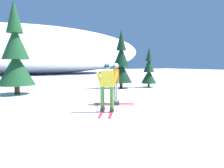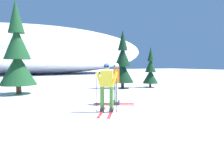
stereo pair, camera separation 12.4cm
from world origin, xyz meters
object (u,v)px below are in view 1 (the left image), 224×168
object	(u,v)px
skier_yellow_jacket	(107,87)
pine_tree_center_right	(121,64)
pine_tree_far_right	(149,71)
pine_tree_center	(16,55)
skier_orange_jacket	(116,83)

from	to	relation	value
skier_yellow_jacket	pine_tree_center_right	distance (m)	7.73
skier_yellow_jacket	pine_tree_far_right	bearing A→B (deg)	42.45
pine_tree_center_right	skier_yellow_jacket	bearing A→B (deg)	-124.25
pine_tree_center_right	pine_tree_center	bearing A→B (deg)	179.08
skier_yellow_jacket	skier_orange_jacket	bearing A→B (deg)	48.79
skier_orange_jacket	pine_tree_center	size ratio (longest dim) A/B	0.33
skier_orange_jacket	pine_tree_far_right	size ratio (longest dim) A/B	0.59
skier_yellow_jacket	pine_tree_center_right	xyz separation A→B (m)	(4.33, 6.35, 0.81)
pine_tree_center_right	pine_tree_far_right	distance (m)	2.26
skier_yellow_jacket	pine_tree_center	xyz separation A→B (m)	(-2.53, 6.46, 1.30)
pine_tree_center	pine_tree_center_right	bearing A→B (deg)	-0.92
pine_tree_center	pine_tree_center_right	size ratio (longest dim) A/B	1.28
skier_yellow_jacket	skier_orange_jacket	size ratio (longest dim) A/B	1.00
skier_orange_jacket	pine_tree_center	bearing A→B (deg)	123.44
skier_yellow_jacket	pine_tree_center_right	bearing A→B (deg)	55.75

